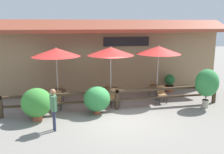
# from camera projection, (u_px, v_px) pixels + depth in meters

# --- Properties ---
(ground_plane) EXTENTS (60.00, 60.00, 0.00)m
(ground_plane) POSITION_uv_depth(u_px,v_px,m) (122.00, 118.00, 10.86)
(ground_plane) COLOR gray
(building_facade) EXTENTS (14.28, 1.49, 4.23)m
(building_facade) POSITION_uv_depth(u_px,v_px,m) (105.00, 56.00, 14.33)
(building_facade) COLOR #997A56
(building_facade) RESTS_ON ground
(patio_railing) EXTENTS (10.40, 0.14, 0.95)m
(patio_railing) POSITION_uv_depth(u_px,v_px,m) (117.00, 96.00, 11.72)
(patio_railing) COLOR #3D2D1E
(patio_railing) RESTS_ON ground
(patio_umbrella_near) EXTENTS (2.35, 2.35, 2.89)m
(patio_umbrella_near) POSITION_uv_depth(u_px,v_px,m) (56.00, 52.00, 12.02)
(patio_umbrella_near) COLOR #B7B2A8
(patio_umbrella_near) RESTS_ON ground
(dining_table_near) EXTENTS (0.81, 0.81, 0.75)m
(dining_table_near) POSITION_uv_depth(u_px,v_px,m) (58.00, 93.00, 12.45)
(dining_table_near) COLOR #4C3826
(dining_table_near) RESTS_ON ground
(chair_near_streetside) EXTENTS (0.47, 0.47, 0.87)m
(chair_near_streetside) POSITION_uv_depth(u_px,v_px,m) (57.00, 99.00, 11.81)
(chair_near_streetside) COLOR olive
(chair_near_streetside) RESTS_ON ground
(chair_near_wallside) EXTENTS (0.50, 0.50, 0.87)m
(chair_near_wallside) POSITION_uv_depth(u_px,v_px,m) (59.00, 92.00, 13.12)
(chair_near_wallside) COLOR olive
(chair_near_wallside) RESTS_ON ground
(patio_umbrella_middle) EXTENTS (2.35, 2.35, 2.89)m
(patio_umbrella_middle) POSITION_uv_depth(u_px,v_px,m) (111.00, 51.00, 12.45)
(patio_umbrella_middle) COLOR #B7B2A8
(patio_umbrella_middle) RESTS_ON ground
(dining_table_middle) EXTENTS (0.81, 0.81, 0.75)m
(dining_table_middle) POSITION_uv_depth(u_px,v_px,m) (111.00, 91.00, 12.88)
(dining_table_middle) COLOR #4C3826
(dining_table_middle) RESTS_ON ground
(chair_middle_streetside) EXTENTS (0.42, 0.42, 0.87)m
(chair_middle_streetside) POSITION_uv_depth(u_px,v_px,m) (114.00, 97.00, 12.26)
(chair_middle_streetside) COLOR olive
(chair_middle_streetside) RESTS_ON ground
(chair_middle_wallside) EXTENTS (0.44, 0.44, 0.87)m
(chair_middle_wallside) POSITION_uv_depth(u_px,v_px,m) (109.00, 90.00, 13.57)
(chair_middle_wallside) COLOR olive
(chair_middle_wallside) RESTS_ON ground
(patio_umbrella_far) EXTENTS (2.35, 2.35, 2.89)m
(patio_umbrella_far) POSITION_uv_depth(u_px,v_px,m) (159.00, 50.00, 13.01)
(patio_umbrella_far) COLOR #B7B2A8
(patio_umbrella_far) RESTS_ON ground
(dining_table_far) EXTENTS (0.81, 0.81, 0.75)m
(dining_table_far) POSITION_uv_depth(u_px,v_px,m) (157.00, 88.00, 13.44)
(dining_table_far) COLOR #4C3826
(dining_table_far) RESTS_ON ground
(chair_far_streetside) EXTENTS (0.43, 0.43, 0.87)m
(chair_far_streetside) POSITION_uv_depth(u_px,v_px,m) (162.00, 93.00, 12.81)
(chair_far_streetside) COLOR olive
(chair_far_streetside) RESTS_ON ground
(chair_far_wallside) EXTENTS (0.45, 0.45, 0.87)m
(chair_far_wallside) POSITION_uv_depth(u_px,v_px,m) (152.00, 87.00, 14.12)
(chair_far_wallside) COLOR olive
(chair_far_wallside) RESTS_ON ground
(potted_plant_corner_fern) EXTENTS (1.14, 1.02, 1.90)m
(potted_plant_corner_fern) POSITION_uv_depth(u_px,v_px,m) (207.00, 83.00, 11.92)
(potted_plant_corner_fern) COLOR #B7AD99
(potted_plant_corner_fern) RESTS_ON ground
(potted_plant_tall_tropical) EXTENTS (1.27, 1.14, 1.39)m
(potted_plant_tall_tropical) POSITION_uv_depth(u_px,v_px,m) (37.00, 103.00, 10.41)
(potted_plant_tall_tropical) COLOR #9E4C33
(potted_plant_tall_tropical) RESTS_ON ground
(potted_plant_small_flowering) EXTENTS (1.19, 1.07, 1.28)m
(potted_plant_small_flowering) POSITION_uv_depth(u_px,v_px,m) (97.00, 99.00, 11.15)
(potted_plant_small_flowering) COLOR #9E4C33
(potted_plant_small_flowering) RESTS_ON ground
(potted_plant_entrance_palm) EXTENTS (0.60, 0.59, 1.04)m
(potted_plant_entrance_palm) POSITION_uv_depth(u_px,v_px,m) (169.00, 83.00, 14.91)
(potted_plant_entrance_palm) COLOR #9E4C33
(potted_plant_entrance_palm) RESTS_ON ground
(pedestrian) EXTENTS (0.28, 0.57, 1.64)m
(pedestrian) POSITION_uv_depth(u_px,v_px,m) (53.00, 104.00, 9.34)
(pedestrian) COLOR #2D334C
(pedestrian) RESTS_ON ground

